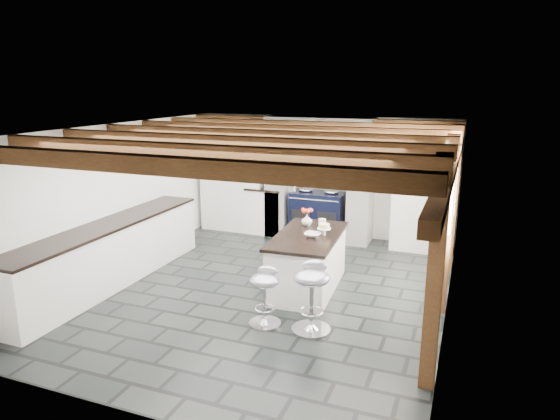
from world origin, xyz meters
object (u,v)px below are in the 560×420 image
at_px(range_cooker, 318,214).
at_px(kitchen_island, 308,261).
at_px(bar_stool_near, 312,288).
at_px(bar_stool_far, 265,290).

xyz_separation_m(range_cooker, kitchen_island, (0.58, -2.41, -0.05)).
relative_size(kitchen_island, bar_stool_near, 1.95).
bearing_deg(kitchen_island, bar_stool_near, -73.40).
xyz_separation_m(range_cooker, bar_stool_far, (0.44, -3.66, -0.01)).
distance_m(kitchen_island, bar_stool_near, 1.28).
xyz_separation_m(kitchen_island, bar_stool_near, (0.44, -1.20, 0.12)).
bearing_deg(kitchen_island, range_cooker, 100.00).
height_order(range_cooker, bar_stool_near, range_cooker).
bearing_deg(kitchen_island, bar_stool_far, -99.87).
distance_m(range_cooker, bar_stool_near, 3.75).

